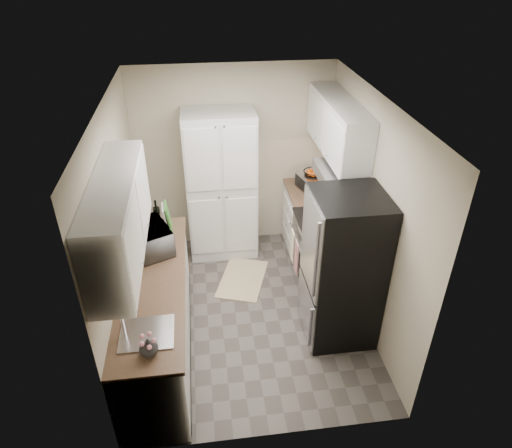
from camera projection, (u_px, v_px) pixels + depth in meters
name	position (u px, v px, depth m)	size (l,w,h in m)	color
ground	(249.00, 311.00, 5.40)	(3.20, 3.20, 0.00)	#56514C
room_shell	(246.00, 190.00, 4.52)	(2.64, 3.24, 2.52)	beige
pantry_cabinet	(221.00, 186.00, 5.95)	(0.90, 0.55, 2.00)	silver
base_cabinet_left	(158.00, 317.00, 4.69)	(0.60, 2.30, 0.88)	silver
countertop_left	(153.00, 282.00, 4.45)	(0.63, 2.33, 0.04)	brown
base_cabinet_right	(310.00, 222.00, 6.27)	(0.60, 0.80, 0.88)	silver
countertop_right	(312.00, 192.00, 6.03)	(0.63, 0.83, 0.04)	brown
electric_range	(324.00, 253.00, 5.58)	(0.71, 0.78, 1.13)	#B7B7BC
refrigerator	(343.00, 269.00, 4.70)	(0.70, 0.72, 1.70)	#B7B7BC
microwave	(151.00, 238.00, 4.80)	(0.53, 0.36, 0.29)	silver
wine_bottle	(157.00, 215.00, 5.19)	(0.08, 0.08, 0.31)	black
flower_vase	(148.00, 347.00, 3.60)	(0.15, 0.15, 0.16)	silver
cutting_board	(168.00, 217.00, 5.16)	(0.02, 0.25, 0.31)	#3E8C32
toaster_oven	(312.00, 183.00, 5.96)	(0.31, 0.39, 0.23)	#B5B6BB
fruit_basket	(313.00, 172.00, 5.86)	(0.25, 0.25, 0.11)	#D54C08
kitchen_mat	(243.00, 279.00, 5.90)	(0.53, 0.84, 0.01)	beige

